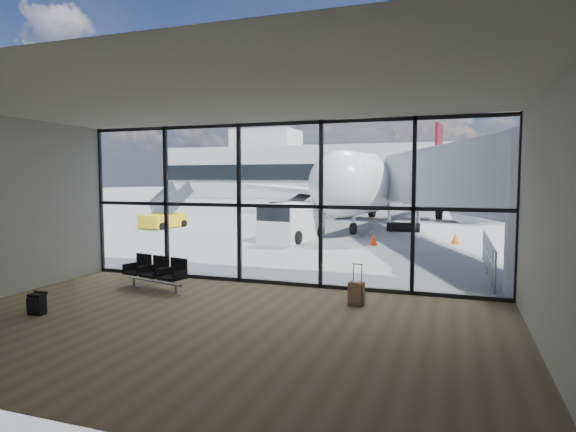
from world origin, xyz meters
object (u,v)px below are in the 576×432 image
Objects in this scene: seating_row at (157,271)px; suitcase at (356,293)px; backpack at (37,304)px; airliner at (407,183)px; belt_loader at (292,207)px; service_van at (291,221)px; mobile_stairs at (164,219)px.

suitcase is at bearing 14.19° from seating_row.
backpack is 0.52× the size of suitcase.
airliner reaches higher than belt_loader.
belt_loader is at bearing 115.35° from service_van.
belt_loader reaches higher than suitcase.
backpack is 0.15× the size of mobile_stairs.
airliner is (4.01, 27.13, 2.16)m from seating_row.
belt_loader reaches higher than service_van.
mobile_stairs is (-4.33, -11.45, -0.14)m from belt_loader.
suitcase is at bearing -57.43° from service_van.
suitcase is 0.23× the size of service_van.
seating_row is 27.51m from airliner.
mobile_stairs reaches higher than seating_row.
airliner reaches higher than service_van.
service_van reaches higher than suitcase.
service_van is 9.86m from mobile_stairs.
mobile_stairs is at bearing 139.19° from suitcase.
suitcase is at bearing 24.18° from backpack.
service_van is at bearing -10.51° from mobile_stairs.
suitcase is at bearing -47.06° from belt_loader.
backpack is 28.91m from belt_loader.
service_van is (0.08, 10.96, 0.42)m from seating_row.
service_van is 1.25× the size of mobile_stairs.
airliner is (5.04, 30.10, 2.40)m from backpack.
belt_loader reaches higher than backpack.
service_van is at bearing -96.66° from airliner.
airliner is 16.73m from service_van.
suitcase is (6.39, 3.01, 0.05)m from backpack.
service_van is at bearing 119.24° from suitcase.
seating_row is 3.94× the size of backpack.
belt_loader is 12.24m from mobile_stairs.
service_van is (1.10, 13.93, 0.66)m from backpack.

